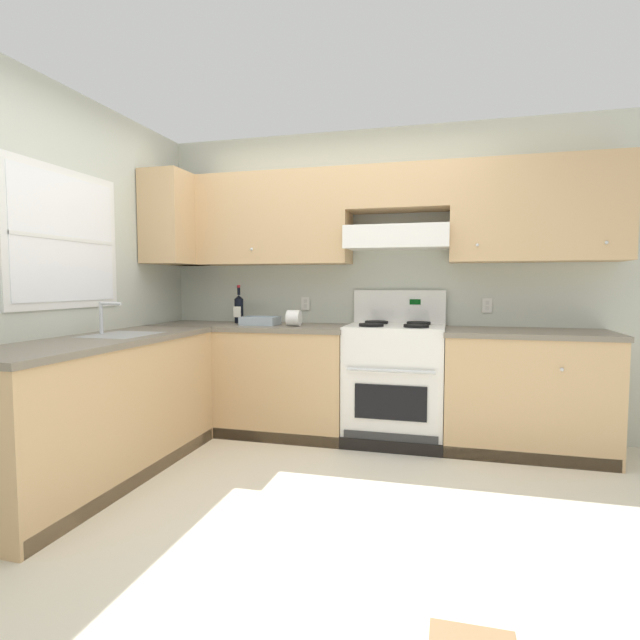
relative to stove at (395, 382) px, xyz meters
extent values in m
plane|color=beige|center=(-0.49, -1.25, -0.48)|extent=(7.04, 7.04, 0.00)
cube|color=beige|center=(-0.03, 0.37, 0.80)|extent=(4.68, 0.12, 2.55)
cube|color=tan|center=(-1.19, 0.13, 1.32)|extent=(1.57, 0.34, 0.76)
cube|color=tan|center=(1.03, 0.13, 1.32)|extent=(1.26, 0.34, 0.76)
cube|color=tan|center=(0.00, 0.13, 1.53)|extent=(0.80, 0.34, 0.34)
cube|color=white|center=(0.00, 0.09, 1.14)|extent=(0.80, 0.46, 0.17)
cube|color=white|center=(0.00, -0.13, 1.07)|extent=(0.80, 0.03, 0.04)
sphere|color=silver|center=(-1.19, -0.05, 1.06)|extent=(0.02, 0.02, 0.02)
sphere|color=silver|center=(0.60, -0.05, 1.06)|extent=(0.02, 0.02, 0.02)
sphere|color=silver|center=(1.46, -0.05, 1.06)|extent=(0.02, 0.02, 0.02)
cube|color=silver|center=(-0.82, 0.29, 0.60)|extent=(0.08, 0.01, 0.12)
cube|color=silver|center=(-0.82, 0.29, 0.62)|extent=(0.03, 0.00, 0.03)
cube|color=silver|center=(-0.82, 0.29, 0.58)|extent=(0.03, 0.00, 0.03)
cube|color=silver|center=(0.70, 0.29, 0.60)|extent=(0.08, 0.01, 0.12)
cube|color=silver|center=(0.70, 0.29, 0.62)|extent=(0.03, 0.00, 0.03)
cube|color=silver|center=(0.70, 0.29, 0.58)|extent=(0.03, 0.00, 0.03)
cube|color=beige|center=(-2.11, -1.15, 0.80)|extent=(0.12, 4.00, 2.55)
cube|color=white|center=(-2.06, -1.16, 1.07)|extent=(0.04, 1.00, 0.92)
cube|color=white|center=(-2.04, -1.16, 1.07)|extent=(0.01, 0.90, 0.82)
cube|color=white|center=(-2.03, -1.16, 1.07)|extent=(0.01, 0.90, 0.02)
cube|color=tan|center=(-1.87, -0.05, 1.32)|extent=(0.34, 0.64, 0.76)
cube|color=tan|center=(-1.20, -0.01, -0.04)|extent=(1.64, 0.61, 0.87)
cube|color=#756B5B|center=(-1.20, -0.01, 0.41)|extent=(1.66, 0.63, 0.04)
cube|color=tan|center=(0.97, -0.01, -0.04)|extent=(1.17, 0.61, 0.87)
cube|color=#756B5B|center=(0.97, -0.01, 0.41)|extent=(1.20, 0.63, 0.04)
cube|color=black|center=(-0.23, -0.28, -0.43)|extent=(3.54, 0.06, 0.09)
sphere|color=silver|center=(-1.53, -0.33, 0.20)|extent=(0.03, 0.03, 0.03)
sphere|color=silver|center=(1.15, -0.33, 0.20)|extent=(0.03, 0.03, 0.03)
cube|color=tan|center=(-1.74, -1.26, -0.04)|extent=(0.61, 1.89, 0.87)
cube|color=#756B5B|center=(-1.74, -1.26, 0.41)|extent=(0.63, 1.91, 0.04)
cube|color=black|center=(-1.46, -1.26, -0.43)|extent=(0.06, 1.85, 0.09)
cube|color=#999B9E|center=(-1.74, -1.02, 0.43)|extent=(0.40, 0.48, 0.01)
cube|color=#28282B|center=(-1.74, -1.02, 0.36)|extent=(0.34, 0.42, 0.14)
cylinder|color=silver|center=(-1.90, -1.02, 0.54)|extent=(0.03, 0.03, 0.22)
cylinder|color=silver|center=(-1.82, -1.02, 0.64)|extent=(0.16, 0.02, 0.02)
cube|color=white|center=(0.00, 0.00, -0.02)|extent=(0.76, 0.58, 0.91)
cube|color=black|center=(0.00, -0.30, -0.10)|extent=(0.53, 0.01, 0.26)
cylinder|color=silver|center=(0.00, -0.32, 0.14)|extent=(0.65, 0.02, 0.02)
cube|color=#333333|center=(0.00, -0.30, -0.38)|extent=(0.70, 0.01, 0.11)
cube|color=white|center=(0.00, 0.00, 0.44)|extent=(0.76, 0.58, 0.02)
cube|color=white|center=(0.00, 0.27, 0.58)|extent=(0.76, 0.04, 0.29)
cube|color=#053F0C|center=(0.13, 0.25, 0.63)|extent=(0.09, 0.01, 0.04)
cylinder|color=black|center=(-0.17, -0.14, 0.46)|extent=(0.19, 0.19, 0.02)
cylinder|color=black|center=(-0.17, -0.14, 0.45)|extent=(0.07, 0.07, 0.01)
cylinder|color=black|center=(0.17, -0.14, 0.46)|extent=(0.19, 0.19, 0.02)
cylinder|color=black|center=(0.17, -0.14, 0.45)|extent=(0.07, 0.07, 0.01)
cylinder|color=black|center=(-0.17, 0.14, 0.46)|extent=(0.19, 0.19, 0.02)
cylinder|color=black|center=(-0.17, 0.14, 0.45)|extent=(0.07, 0.07, 0.01)
cylinder|color=black|center=(0.17, 0.14, 0.46)|extent=(0.19, 0.19, 0.02)
cylinder|color=black|center=(0.17, 0.14, 0.45)|extent=(0.07, 0.07, 0.01)
cylinder|color=white|center=(-0.21, 0.25, 0.55)|extent=(0.04, 0.02, 0.04)
cylinder|color=white|center=(-0.07, 0.25, 0.55)|extent=(0.04, 0.02, 0.04)
cylinder|color=white|center=(0.07, 0.25, 0.55)|extent=(0.04, 0.02, 0.04)
cylinder|color=white|center=(0.21, 0.25, 0.55)|extent=(0.04, 0.02, 0.04)
cylinder|color=black|center=(-1.38, 0.10, 0.54)|extent=(0.08, 0.08, 0.21)
cone|color=black|center=(-1.38, 0.10, 0.66)|extent=(0.08, 0.08, 0.04)
cylinder|color=black|center=(-1.38, 0.10, 0.72)|extent=(0.03, 0.03, 0.09)
cylinder|color=maroon|center=(-1.38, 0.10, 0.75)|extent=(0.03, 0.03, 0.02)
cube|color=silver|center=(-1.38, 0.06, 0.53)|extent=(0.07, 0.00, 0.09)
cube|color=#9EADB7|center=(-1.13, -0.02, 0.44)|extent=(0.24, 0.18, 0.02)
cube|color=#9EADB7|center=(-1.13, -0.13, 0.47)|extent=(0.30, 0.01, 0.07)
cube|color=#9EADB7|center=(-1.13, 0.08, 0.47)|extent=(0.30, 0.01, 0.07)
cube|color=#9EADB7|center=(-1.27, -0.02, 0.47)|extent=(0.01, 0.20, 0.07)
cube|color=#9EADB7|center=(-0.99, -0.02, 0.47)|extent=(0.01, 0.20, 0.07)
cylinder|color=white|center=(-0.81, -0.07, 0.50)|extent=(0.10, 0.13, 0.13)
cylinder|color=#9E7A51|center=(-0.87, -0.07, 0.50)|extent=(0.01, 0.04, 0.04)
camera|label=1|loc=(0.42, -3.95, 0.78)|focal=28.17mm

